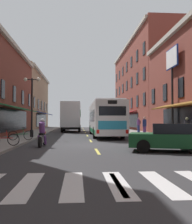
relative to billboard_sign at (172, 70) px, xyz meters
name	(u,v)px	position (x,y,z in m)	size (l,w,h in m)	color
ground_plane	(93,146)	(-7.05, -4.90, -5.92)	(34.80, 80.00, 0.10)	#333335
lane_centre_dashes	(93,145)	(-7.05, -5.15, -5.86)	(0.14, 73.90, 0.01)	#DBCC4C
crosswalk_near	(118,183)	(-7.05, -14.90, -5.86)	(7.10, 2.80, 0.01)	silver
sidewalk_right	(183,143)	(-1.15, -4.90, -5.80)	(3.00, 80.00, 0.14)	gray
billboard_sign	(172,70)	(0.00, 0.00, 0.00)	(0.40, 2.57, 7.59)	black
transit_bus	(105,119)	(-5.39, 3.55, -4.15)	(2.70, 11.40, 3.27)	silver
box_truck	(71,117)	(-8.88, 13.36, -3.87)	(2.58, 7.46, 3.86)	white
sedan_near	(74,125)	(-8.70, 23.59, -5.20)	(1.94, 4.57, 1.30)	silver
sedan_mid	(174,137)	(-3.27, -8.76, -5.16)	(4.59, 2.97, 1.40)	#144723
motorcycle_rider	(42,135)	(-10.12, -5.79, -5.16)	(0.62, 2.07, 1.66)	black
bicycle_near	(21,135)	(-12.06, -2.59, -5.37)	(1.68, 0.57, 0.91)	black
bicycle_mid	(4,139)	(-12.12, -6.61, -5.37)	(1.71, 0.48, 0.91)	black
pedestrian_near	(139,125)	(-0.85, 8.61, -4.82)	(0.48, 0.51, 1.71)	navy
pedestrian_mid	(145,126)	(-1.89, 2.01, -4.83)	(0.36, 0.36, 1.73)	#66387F
pedestrian_far	(187,129)	(-0.71, -4.50, -4.90)	(0.36, 0.36, 1.62)	#4C4C51
street_lamp_twin	(32,104)	(-11.89, 0.73, -2.94)	(1.42, 0.32, 5.02)	black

